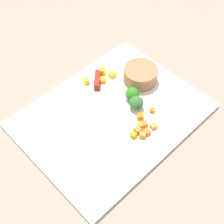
# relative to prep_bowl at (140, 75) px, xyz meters

# --- Properties ---
(ground_plane) EXTENTS (4.00, 4.00, 0.00)m
(ground_plane) POSITION_rel_prep_bowl_xyz_m (0.15, 0.04, -0.03)
(ground_plane) COLOR gray
(cutting_board) EXTENTS (0.50, 0.39, 0.01)m
(cutting_board) POSITION_rel_prep_bowl_xyz_m (0.15, 0.04, -0.03)
(cutting_board) COLOR white
(cutting_board) RESTS_ON ground_plane
(prep_bowl) EXTENTS (0.10, 0.10, 0.05)m
(prep_bowl) POSITION_rel_prep_bowl_xyz_m (0.00, 0.00, 0.00)
(prep_bowl) COLOR #996943
(prep_bowl) RESTS_ON cutting_board
(chef_knife) EXTENTS (0.25, 0.24, 0.02)m
(chef_knife) POSITION_rel_prep_bowl_xyz_m (0.15, -0.04, -0.01)
(chef_knife) COLOR silver
(chef_knife) RESTS_ON cutting_board
(carrot_dice_0) EXTENTS (0.02, 0.02, 0.02)m
(carrot_dice_0) POSITION_rel_prep_bowl_xyz_m (0.15, 0.15, -0.01)
(carrot_dice_0) COLOR orange
(carrot_dice_0) RESTS_ON cutting_board
(carrot_dice_1) EXTENTS (0.02, 0.02, 0.01)m
(carrot_dice_1) POSITION_rel_prep_bowl_xyz_m (0.11, 0.15, -0.02)
(carrot_dice_1) COLOR orange
(carrot_dice_1) RESTS_ON cutting_board
(carrot_dice_2) EXTENTS (0.02, 0.02, 0.02)m
(carrot_dice_2) POSITION_rel_prep_bowl_xyz_m (0.13, 0.12, -0.01)
(carrot_dice_2) COLOR orange
(carrot_dice_2) RESTS_ON cutting_board
(carrot_dice_3) EXTENTS (0.02, 0.02, 0.01)m
(carrot_dice_3) POSITION_rel_prep_bowl_xyz_m (0.12, 0.13, -0.02)
(carrot_dice_3) COLOR orange
(carrot_dice_3) RESTS_ON cutting_board
(carrot_dice_4) EXTENTS (0.02, 0.02, 0.01)m
(carrot_dice_4) POSITION_rel_prep_bowl_xyz_m (0.13, 0.15, -0.02)
(carrot_dice_4) COLOR orange
(carrot_dice_4) RESTS_ON cutting_board
(carrot_dice_5) EXTENTS (0.02, 0.02, 0.02)m
(carrot_dice_5) POSITION_rel_prep_bowl_xyz_m (0.11, 0.10, -0.01)
(carrot_dice_5) COLOR orange
(carrot_dice_5) RESTS_ON cutting_board
(carrot_dice_6) EXTENTS (0.02, 0.02, 0.01)m
(carrot_dice_6) POSITION_rel_prep_bowl_xyz_m (0.07, 0.11, -0.02)
(carrot_dice_6) COLOR orange
(carrot_dice_6) RESTS_ON cutting_board
(carrot_dice_7) EXTENTS (0.01, 0.01, 0.01)m
(carrot_dice_7) POSITION_rel_prep_bowl_xyz_m (0.17, 0.13, -0.02)
(carrot_dice_7) COLOR orange
(carrot_dice_7) RESTS_ON cutting_board
(carrot_dice_8) EXTENTS (0.02, 0.02, 0.02)m
(carrot_dice_8) POSITION_rel_prep_bowl_xyz_m (0.15, 0.13, -0.02)
(carrot_dice_8) COLOR orange
(carrot_dice_8) RESTS_ON cutting_board
(pepper_dice_0) EXTENTS (0.02, 0.02, 0.02)m
(pepper_dice_0) POSITION_rel_prep_bowl_xyz_m (0.06, -0.10, -0.01)
(pepper_dice_0) COLOR yellow
(pepper_dice_0) RESTS_ON cutting_board
(pepper_dice_1) EXTENTS (0.02, 0.02, 0.02)m
(pepper_dice_1) POSITION_rel_prep_bowl_xyz_m (0.13, -0.11, -0.01)
(pepper_dice_1) COLOR yellow
(pepper_dice_1) RESTS_ON cutting_board
(pepper_dice_2) EXTENTS (0.01, 0.01, 0.01)m
(pepper_dice_2) POSITION_rel_prep_bowl_xyz_m (0.10, -0.08, -0.02)
(pepper_dice_2) COLOR yellow
(pepper_dice_2) RESTS_ON cutting_board
(pepper_dice_3) EXTENTS (0.02, 0.02, 0.01)m
(pepper_dice_3) POSITION_rel_prep_bowl_xyz_m (0.09, -0.07, -0.02)
(pepper_dice_3) COLOR yellow
(pepper_dice_3) RESTS_ON cutting_board
(pepper_dice_4) EXTENTS (0.02, 0.02, 0.02)m
(pepper_dice_4) POSITION_rel_prep_bowl_xyz_m (0.05, -0.07, -0.01)
(pepper_dice_4) COLOR yellow
(pepper_dice_4) RESTS_ON cutting_board
(broccoli_floret_0) EXTENTS (0.04, 0.04, 0.04)m
(broccoli_floret_0) POSITION_rel_prep_bowl_xyz_m (0.09, 0.07, -0.00)
(broccoli_floret_0) COLOR #83BC5B
(broccoli_floret_0) RESTS_ON cutting_board
(broccoli_floret_1) EXTENTS (0.04, 0.04, 0.04)m
(broccoli_floret_1) POSITION_rel_prep_bowl_xyz_m (0.07, 0.03, -0.00)
(broccoli_floret_1) COLOR #97B967
(broccoli_floret_1) RESTS_ON cutting_board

